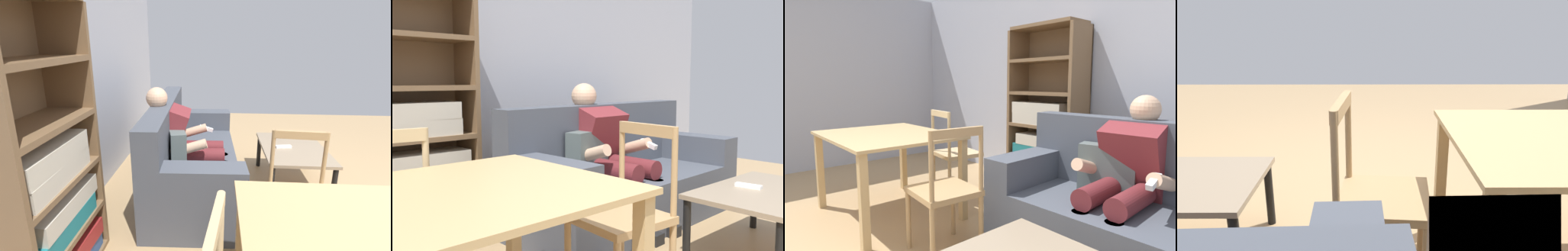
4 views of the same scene
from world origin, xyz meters
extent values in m
plane|color=tan|center=(0.00, 0.00, 0.00)|extent=(8.46, 8.46, 0.00)
cylinder|color=black|center=(0.54, 0.57, 0.20)|extent=(0.05, 0.05, 0.41)
cube|color=tan|center=(-0.50, 0.66, 0.36)|extent=(0.06, 0.06, 0.73)
cube|color=tan|center=(-0.15, 1.10, 0.45)|extent=(0.45, 0.45, 0.04)
cylinder|color=tan|center=(-0.36, 0.92, 0.23)|extent=(0.04, 0.04, 0.45)
cylinder|color=tan|center=(0.02, 0.89, 0.23)|extent=(0.04, 0.04, 0.45)
cylinder|color=tan|center=(0.05, 1.27, 0.69)|extent=(0.03, 0.03, 0.47)
cylinder|color=tan|center=(0.02, 0.89, 0.69)|extent=(0.03, 0.03, 0.47)
cube|color=tan|center=(0.04, 1.08, 0.89)|extent=(0.07, 0.38, 0.06)
camera|label=1|loc=(-2.05, 1.70, 1.57)|focal=26.75mm
camera|label=2|loc=(-1.73, -0.34, 1.15)|focal=39.58mm
camera|label=3|loc=(1.69, -0.14, 1.21)|focal=29.69mm
camera|label=4|loc=(-0.09, 2.64, 1.28)|focal=33.86mm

